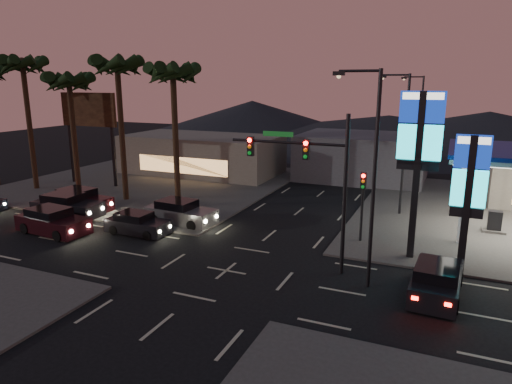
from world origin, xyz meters
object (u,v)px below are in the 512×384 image
at_px(traffic_signal_mast, 311,169).
at_px(car_lane_a_mid, 52,222).
at_px(suv_station, 437,281).
at_px(car_lane_b_mid, 67,206).
at_px(pylon_sign_tall, 419,142).
at_px(car_lane_a_front, 137,224).
at_px(pylon_sign_short, 469,183).
at_px(car_lane_b_rear, 80,200).
at_px(car_lane_b_front, 180,213).

distance_m(traffic_signal_mast, car_lane_a_mid, 17.31).
xyz_separation_m(traffic_signal_mast, suv_station, (6.24, -0.71, -4.50)).
relative_size(traffic_signal_mast, car_lane_b_mid, 1.54).
relative_size(pylon_sign_tall, car_lane_a_front, 2.13).
bearing_deg(pylon_sign_tall, car_lane_a_mid, -168.11).
relative_size(car_lane_b_mid, suv_station, 1.08).
distance_m(pylon_sign_tall, traffic_signal_mast, 6.02).
bearing_deg(pylon_sign_tall, pylon_sign_short, -21.80).
distance_m(pylon_sign_tall, car_lane_a_mid, 22.62).
height_order(car_lane_a_front, car_lane_b_rear, car_lane_b_rear).
height_order(car_lane_b_mid, suv_station, car_lane_b_mid).
relative_size(car_lane_b_front, car_lane_b_rear, 0.97).
distance_m(pylon_sign_short, car_lane_b_mid, 26.18).
height_order(car_lane_a_front, car_lane_b_front, car_lane_b_front).
xyz_separation_m(pylon_sign_short, car_lane_a_front, (-18.90, -1.45, -4.02)).
relative_size(pylon_sign_short, car_lane_a_mid, 1.37).
xyz_separation_m(car_lane_b_front, car_lane_b_rear, (-8.72, -0.20, 0.02)).
bearing_deg(car_lane_a_front, pylon_sign_tall, 8.48).
distance_m(traffic_signal_mast, car_lane_b_mid, 19.29).
bearing_deg(car_lane_b_front, suv_station, -15.77).
distance_m(car_lane_b_front, suv_station, 17.18).
distance_m(pylon_sign_tall, car_lane_b_front, 16.07).
bearing_deg(car_lane_a_front, car_lane_b_front, 64.66).
height_order(pylon_sign_short, suv_station, pylon_sign_short).
xyz_separation_m(traffic_signal_mast, car_lane_a_front, (-11.66, 1.07, -4.59)).
relative_size(pylon_sign_tall, car_lane_a_mid, 1.76).
height_order(pylon_sign_tall, car_lane_b_mid, pylon_sign_tall).
bearing_deg(car_lane_a_front, pylon_sign_short, 4.37).
height_order(pylon_sign_tall, pylon_sign_short, pylon_sign_tall).
xyz_separation_m(pylon_sign_short, car_lane_a_mid, (-23.93, -3.51, -3.90)).
distance_m(pylon_sign_tall, car_lane_b_rear, 24.41).
relative_size(car_lane_b_front, car_lane_b_mid, 0.98).
bearing_deg(traffic_signal_mast, suv_station, -6.50).
height_order(pylon_sign_tall, car_lane_b_rear, pylon_sign_tall).
xyz_separation_m(pylon_sign_short, car_lane_b_rear, (-26.25, 1.25, -3.89)).
bearing_deg(car_lane_b_rear, car_lane_b_front, 1.32).
xyz_separation_m(pylon_sign_short, traffic_signal_mast, (-7.24, -2.51, 0.57)).
bearing_deg(car_lane_b_mid, car_lane_b_rear, 102.59).
bearing_deg(traffic_signal_mast, car_lane_b_rear, 168.82).
bearing_deg(car_lane_b_mid, pylon_sign_tall, 3.36).
bearing_deg(car_lane_b_rear, pylon_sign_short, -2.72).
relative_size(car_lane_a_front, car_lane_b_mid, 0.81).
xyz_separation_m(car_lane_a_front, car_lane_b_mid, (-6.99, 1.07, 0.14)).
distance_m(car_lane_a_mid, suv_station, 22.93).
bearing_deg(pylon_sign_tall, car_lane_b_rear, 179.41).
distance_m(car_lane_a_mid, car_lane_b_rear, 5.30).
bearing_deg(car_lane_b_rear, car_lane_a_front, -20.12).
height_order(pylon_sign_tall, car_lane_a_front, pylon_sign_tall).
relative_size(car_lane_b_mid, car_lane_b_rear, 0.99).
bearing_deg(car_lane_b_front, pylon_sign_tall, -1.70).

